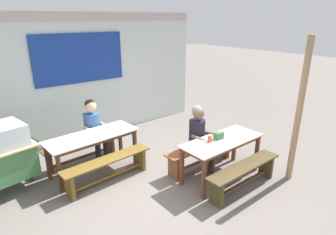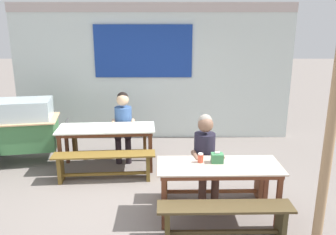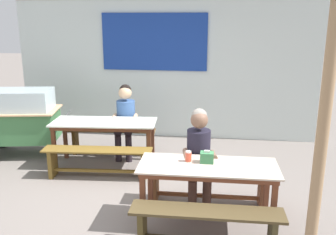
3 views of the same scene
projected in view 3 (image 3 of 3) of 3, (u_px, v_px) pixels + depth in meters
ground_plane at (134, 200)px, 5.04m from camera, size 40.00×40.00×0.00m
backdrop_wall at (164, 62)px, 7.43m from camera, size 6.06×0.23×2.94m
dining_table_far at (104, 126)px, 6.08m from camera, size 1.74×0.78×0.76m
dining_table_near at (208, 172)px, 4.29m from camera, size 1.62×0.68×0.76m
bench_far_back at (112, 138)px, 6.67m from camera, size 1.60×0.37×0.46m
bench_far_front at (98, 159)px, 5.68m from camera, size 1.69×0.43×0.46m
bench_near_back at (208, 182)px, 4.87m from camera, size 1.64×0.35×0.46m
bench_near_front at (206, 223)px, 3.89m from camera, size 1.62×0.34×0.46m
food_cart at (19, 117)px, 6.55m from camera, size 1.79×1.07×1.19m
person_center_facing at (125, 115)px, 6.48m from camera, size 0.45×0.56×1.29m
person_right_near_table at (199, 152)px, 4.71m from camera, size 0.45×0.53×1.30m
tissue_box at (207, 157)px, 4.33m from camera, size 0.16×0.12×0.15m
condiment_jar at (188, 156)px, 4.36m from camera, size 0.07×0.07×0.13m
wooden_support_post at (321, 150)px, 3.23m from camera, size 0.11×0.11×2.57m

